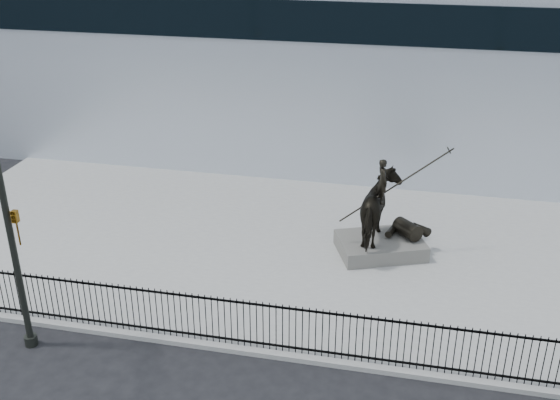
# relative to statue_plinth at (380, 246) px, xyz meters

# --- Properties ---
(ground) EXTENTS (120.00, 120.00, 0.00)m
(ground) POSITION_rel_statue_plinth_xyz_m (-2.16, -7.31, -0.42)
(ground) COLOR black
(ground) RESTS_ON ground
(plaza) EXTENTS (30.00, 12.00, 0.15)m
(plaza) POSITION_rel_statue_plinth_xyz_m (-2.16, -0.31, -0.34)
(plaza) COLOR #959592
(plaza) RESTS_ON ground
(building) EXTENTS (44.00, 14.00, 9.00)m
(building) POSITION_rel_statue_plinth_xyz_m (-2.16, 12.69, 4.08)
(building) COLOR white
(building) RESTS_ON ground
(picket_fence) EXTENTS (22.10, 0.10, 1.50)m
(picket_fence) POSITION_rel_statue_plinth_xyz_m (-2.16, -6.06, 0.48)
(picket_fence) COLOR black
(picket_fence) RESTS_ON plaza
(statue_plinth) EXTENTS (3.39, 2.89, 0.54)m
(statue_plinth) POSITION_rel_statue_plinth_xyz_m (0.00, 0.00, 0.00)
(statue_plinth) COLOR #615F59
(statue_plinth) RESTS_ON plaza
(equestrian_statue) EXTENTS (3.42, 2.82, 3.11)m
(equestrian_statue) POSITION_rel_statue_plinth_xyz_m (0.05, 0.02, 1.39)
(equestrian_statue) COLOR black
(equestrian_statue) RESTS_ON statue_plinth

